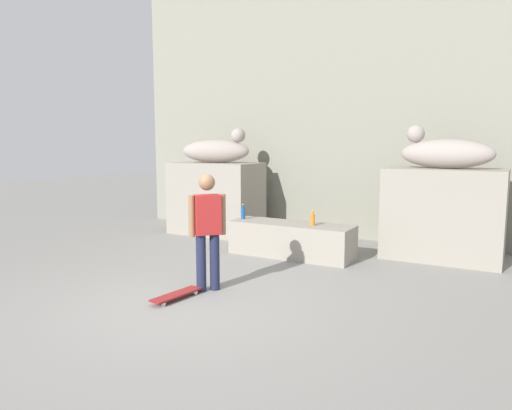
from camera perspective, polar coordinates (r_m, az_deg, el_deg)
The scene contains 11 objects.
ground_plane at distance 6.35m, azimuth -8.26°, elevation -11.97°, with size 40.00×40.00×0.00m, color gray.
facade_wall at distance 11.05m, azimuth 9.98°, elevation 13.96°, with size 10.20×0.60×6.73m, color gray.
pedestal_left at distance 11.02m, azimuth -4.80°, elevation 0.80°, with size 2.02×1.14×1.64m, color gray.
pedestal_right at distance 9.23m, azimuth 21.49°, elevation -1.02°, with size 2.02×1.14×1.64m, color gray.
statue_reclining_left at distance 10.93m, azimuth -4.69°, elevation 6.56°, with size 1.68×0.89×0.78m.
statue_reclining_right at distance 9.15m, azimuth 21.60°, elevation 5.86°, with size 1.63×0.66×0.78m.
ledge_block at distance 8.89m, azimuth 4.25°, elevation -4.16°, with size 2.31×0.74×0.62m, color gray.
skater at distance 6.76m, azimuth -5.83°, elevation -2.64°, with size 0.38×0.44×1.67m.
skateboard at distance 6.64m, azimuth -9.51°, elevation -10.54°, with size 0.30×0.82×0.08m.
bottle_blue at distance 9.27m, azimuth -1.56°, elevation -0.93°, with size 0.08×0.08×0.30m.
bottle_orange at distance 8.61m, azimuth 6.80°, elevation -1.72°, with size 0.07×0.07×0.27m.
Camera 1 is at (3.68, -4.72, 2.12)m, focal length 33.44 mm.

